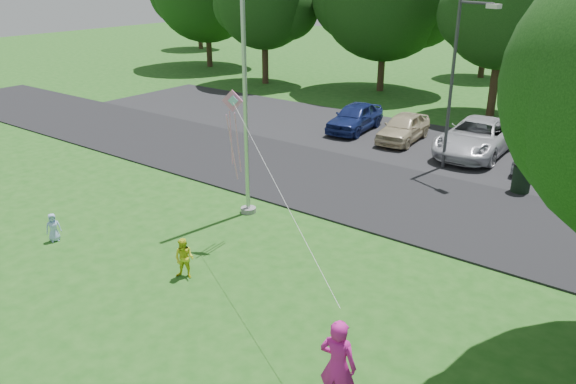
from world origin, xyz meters
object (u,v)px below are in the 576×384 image
Objects in this scene: woman at (338,366)px; child_blue at (53,227)px; trash_can at (522,179)px; kite at (235,120)px; flagpole at (245,85)px; street_lamp at (458,71)px; child_yellow at (184,258)px.

child_blue is at bearing -14.66° from woman.
trash_can is 10.87m from kite.
flagpole is 2.22m from kite.
street_lamp is at bearing -86.25° from woman.
street_lamp is 12.69m from child_yellow.
woman is (7.06, -5.73, -3.23)m from flagpole.
woman reaches higher than child_yellow.
trash_can is (6.60, 7.11, -3.62)m from flagpole.
flagpole reaches higher than trash_can.
child_yellow is 1.27× the size of child_blue.
trash_can is at bearing 47.13° from flagpole.
flagpole is 9.65m from woman.
kite is at bearing -44.40° from woman.
street_lamp is 3.47× the size of woman.
child_blue is (-3.16, -5.00, -3.74)m from flagpole.
flagpole is 1.58× the size of kite.
woman is 10.26m from child_blue.
kite reaches higher than trash_can.
child_blue is (-10.22, 0.73, -0.51)m from woman.
child_blue is at bearing -166.50° from kite.
child_blue is at bearing -122.29° from flagpole.
kite is (4.36, 3.20, 3.23)m from child_blue.
street_lamp is (3.58, 7.90, -0.26)m from flagpole.
street_lamp is at bearing 65.60° from flagpole.
kite is (-0.25, 2.35, 3.11)m from child_yellow.
child_blue is (-6.74, -12.90, -3.47)m from street_lamp.
flagpole reaches higher than street_lamp.
kite reaches higher than child_blue.
trash_can reaches higher than child_blue.
woman is at bearing -87.92° from trash_can.
flagpole reaches higher than child_blue.
flagpole is at bearing 100.80° from kite.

